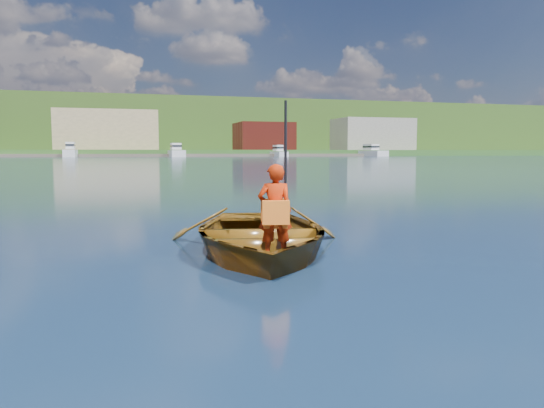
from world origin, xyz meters
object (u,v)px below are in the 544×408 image
Objects in this scene: rowboat at (259,235)px; dock at (91,155)px; marina_yachts at (145,152)px; child_paddler at (275,211)px.

dock is (-9.66, 147.96, 0.14)m from rowboat.
marina_yachts is at bearing -17.98° from dock.
marina_yachts is at bearing 88.12° from child_paddler.
dock is 1.11× the size of marina_yachts.
dock is 15.13m from marina_yachts.
child_paddler is 149.18m from dock.
child_paddler is 0.01× the size of marina_yachts.
dock is (-9.63, 148.87, -0.30)m from child_paddler.
rowboat is 148.27m from dock.
rowboat is 2.21× the size of child_paddler.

